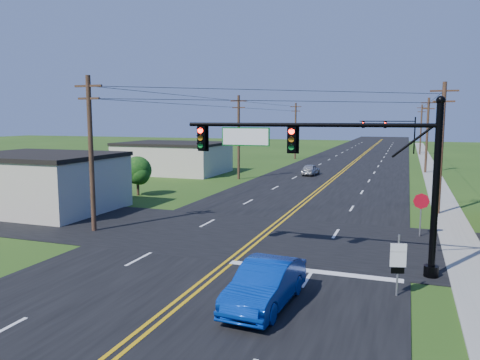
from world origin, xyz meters
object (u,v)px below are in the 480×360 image
at_px(signal_mast_main, 326,161).
at_px(signal_mast_far, 390,129).
at_px(route_sign, 398,261).
at_px(stop_sign, 421,206).
at_px(blue_car, 265,285).

height_order(signal_mast_main, signal_mast_far, same).
distance_m(signal_mast_main, signal_mast_far, 72.00).
xyz_separation_m(route_sign, stop_sign, (1.00, 9.71, 0.41)).
bearing_deg(stop_sign, signal_mast_far, 84.12).
distance_m(blue_car, route_sign, 5.05).
bearing_deg(stop_sign, blue_car, -123.10).
height_order(route_sign, stop_sign, stop_sign).
distance_m(signal_mast_far, route_sign, 74.86).
relative_size(signal_mast_far, route_sign, 4.65).
distance_m(blue_car, stop_sign, 13.38).
relative_size(signal_mast_far, blue_car, 2.30).
xyz_separation_m(signal_mast_far, route_sign, (3.06, -74.73, -3.17)).
relative_size(route_sign, stop_sign, 0.95).
xyz_separation_m(signal_mast_main, stop_sign, (4.16, 6.98, -2.97)).
relative_size(blue_car, stop_sign, 1.92).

